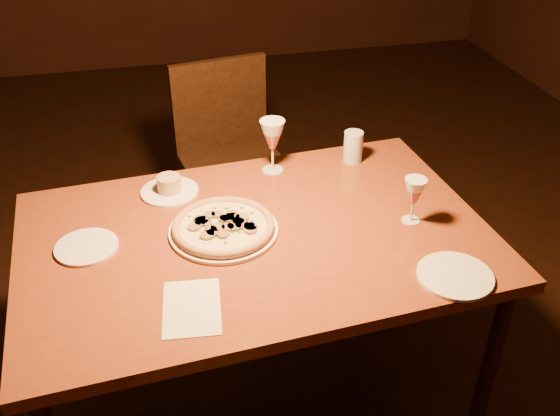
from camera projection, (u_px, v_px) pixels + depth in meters
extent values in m
plane|color=black|center=(208.00, 357.00, 2.61)|extent=(7.00, 7.00, 0.00)
cube|color=brown|center=(256.00, 239.00, 2.00)|extent=(1.54, 1.04, 0.04)
cylinder|color=black|center=(59.00, 292.00, 2.38)|extent=(0.05, 0.05, 0.75)
cylinder|color=black|center=(489.00, 371.00, 2.05)|extent=(0.05, 0.05, 0.75)
cylinder|color=black|center=(382.00, 232.00, 2.71)|extent=(0.05, 0.05, 0.75)
cube|color=black|center=(237.00, 169.00, 2.93)|extent=(0.53, 0.53, 0.04)
cube|color=black|center=(220.00, 104.00, 2.96)|extent=(0.46, 0.11, 0.44)
cylinder|color=black|center=(214.00, 244.00, 2.87)|extent=(0.04, 0.04, 0.47)
cylinder|color=black|center=(191.00, 203.00, 3.15)|extent=(0.04, 0.04, 0.47)
cylinder|color=black|center=(288.00, 226.00, 2.99)|extent=(0.04, 0.04, 0.47)
cylinder|color=black|center=(260.00, 188.00, 3.28)|extent=(0.04, 0.04, 0.47)
cylinder|color=white|center=(224.00, 230.00, 1.99)|extent=(0.35, 0.35, 0.01)
cylinder|color=beige|center=(223.00, 227.00, 1.98)|extent=(0.32, 0.32, 0.01)
torus|color=tan|center=(223.00, 226.00, 1.98)|extent=(0.33, 0.33, 0.03)
cylinder|color=white|center=(170.00, 191.00, 2.19)|extent=(0.20, 0.20, 0.01)
cylinder|color=tan|center=(169.00, 184.00, 2.17)|extent=(0.08, 0.08, 0.06)
cylinder|color=silver|center=(353.00, 147.00, 2.35)|extent=(0.07, 0.07, 0.12)
cylinder|color=white|center=(87.00, 247.00, 1.92)|extent=(0.19, 0.19, 0.01)
cylinder|color=white|center=(455.00, 276.00, 1.80)|extent=(0.22, 0.22, 0.01)
cube|color=silver|center=(192.00, 307.00, 1.70)|extent=(0.18, 0.24, 0.00)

